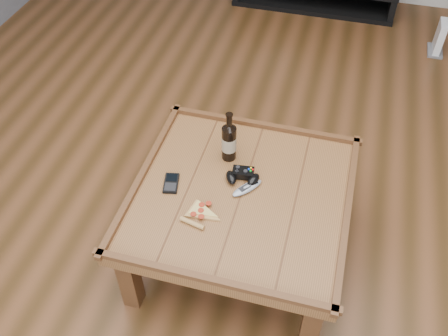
% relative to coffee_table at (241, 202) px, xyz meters
% --- Properties ---
extents(ground, '(6.00, 6.00, 0.00)m').
position_rel_coffee_table_xyz_m(ground, '(0.00, 0.00, -0.39)').
color(ground, '#422A12').
rests_on(ground, ground).
extents(coffee_table, '(1.03, 1.03, 0.48)m').
position_rel_coffee_table_xyz_m(coffee_table, '(0.00, 0.00, 0.00)').
color(coffee_table, brown).
rests_on(coffee_table, ground).
extents(beer_bottle, '(0.07, 0.07, 0.28)m').
position_rel_coffee_table_xyz_m(beer_bottle, '(-0.12, 0.22, 0.17)').
color(beer_bottle, black).
rests_on(beer_bottle, coffee_table).
extents(game_controller, '(0.18, 0.13, 0.05)m').
position_rel_coffee_table_xyz_m(game_controller, '(-0.02, 0.09, 0.08)').
color(game_controller, black).
rests_on(game_controller, coffee_table).
extents(pizza_slice, '(0.17, 0.23, 0.02)m').
position_rel_coffee_table_xyz_m(pizza_slice, '(-0.15, -0.17, 0.07)').
color(pizza_slice, tan).
rests_on(pizza_slice, coffee_table).
extents(smartphone, '(0.09, 0.13, 0.02)m').
position_rel_coffee_table_xyz_m(smartphone, '(-0.33, -0.03, 0.07)').
color(smartphone, black).
rests_on(smartphone, coffee_table).
extents(remote_control, '(0.14, 0.16, 0.02)m').
position_rel_coffee_table_xyz_m(remote_control, '(0.02, 0.03, 0.07)').
color(remote_control, gray).
rests_on(remote_control, coffee_table).
extents(game_console, '(0.11, 0.20, 0.26)m').
position_rel_coffee_table_xyz_m(game_console, '(1.04, 2.23, -0.27)').
color(game_console, slate).
rests_on(game_console, ground).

